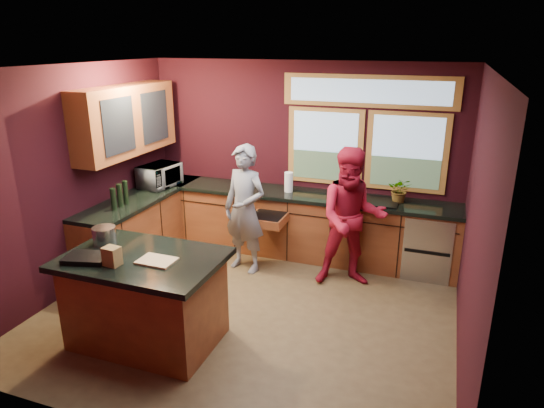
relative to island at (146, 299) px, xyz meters
The scene contains 14 objects.
floor 1.25m from the island, 49.41° to the left, with size 4.50×4.50×0.00m, color brown.
room_shell 1.79m from the island, 82.71° to the left, with size 4.52×4.02×2.71m.
back_counter 2.74m from the island, 69.74° to the left, with size 4.50×0.64×0.93m.
left_counter 2.10m from the island, 124.79° to the left, with size 0.64×2.30×0.93m.
island is the anchor object (origin of this frame).
person_grey 1.93m from the island, 81.02° to the left, with size 0.62×0.41×1.71m, color slate.
person_red 2.61m from the island, 49.02° to the left, with size 0.86×0.67×1.76m, color #A41327.
microwave 2.55m from the island, 118.19° to the left, with size 0.59×0.40×0.32m, color #999999.
potted_plant 3.47m from the island, 50.32° to the left, with size 0.30×0.26×0.33m, color #999999.
paper_towel 2.73m from the island, 75.50° to the left, with size 0.12×0.12×0.28m, color white.
cutting_board 0.52m from the island, 14.04° to the right, with size 0.35×0.25×0.02m, color tan.
stock_pot 0.80m from the island, 164.74° to the left, with size 0.24×0.24×0.18m, color silver.
paper_bag 0.63m from the island, 120.96° to the right, with size 0.15×0.12×0.18m, color brown.
black_tray 0.71m from the island, 150.95° to the right, with size 0.40×0.28×0.05m, color black.
Camera 1 is at (1.92, -4.50, 2.95)m, focal length 32.00 mm.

